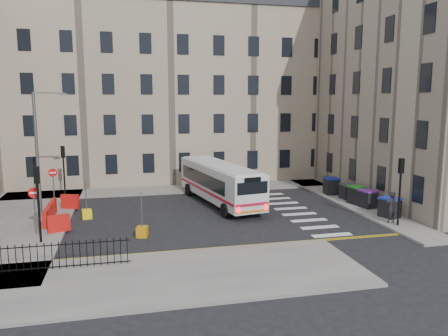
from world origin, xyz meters
name	(u,v)px	position (x,y,z in m)	size (l,w,h in m)	color
ground	(238,213)	(0.00, 0.00, 0.00)	(120.00, 120.00, 0.00)	black
pavement_north	(143,191)	(-6.00, 8.60, 0.07)	(36.00, 3.20, 0.15)	slate
pavement_east	(331,194)	(9.00, 4.00, 0.07)	(2.40, 26.00, 0.15)	slate
pavement_west	(22,221)	(-14.00, 1.00, 0.07)	(6.00, 22.00, 0.15)	slate
pavement_sw	(140,279)	(-7.00, -10.00, 0.07)	(20.00, 6.00, 0.15)	slate
terrace_north	(127,90)	(-7.00, 15.50, 8.62)	(38.30, 10.80, 17.20)	gray
corner_east	(437,77)	(19.00, 5.00, 9.62)	(17.80, 24.30, 19.20)	gray
traffic_light_east	(400,181)	(8.60, -5.50, 2.87)	(0.28, 0.22, 4.10)	black
traffic_light_nw	(64,164)	(-12.00, 6.50, 2.87)	(0.28, 0.22, 4.10)	black
traffic_light_sw	(38,192)	(-12.00, -4.00, 2.87)	(0.28, 0.22, 4.10)	black
streetlamp	(37,152)	(-13.00, 2.00, 4.34)	(0.50, 0.22, 8.14)	#595B5E
no_entry_north	(53,179)	(-12.50, 4.50, 2.08)	(0.60, 0.08, 3.00)	#595B5E
no_entry_south	(34,201)	(-12.50, -2.50, 2.08)	(0.60, 0.08, 3.00)	#595B5E
roadworks_barriers	(56,212)	(-11.84, 0.50, 0.65)	(1.66, 6.26, 1.00)	red
iron_railings	(41,257)	(-11.25, -8.20, 0.75)	(7.80, 0.04, 1.20)	black
bus	(219,181)	(-0.65, 2.99, 1.69)	(4.38, 11.01, 2.92)	silver
wheelie_bin_a	(389,207)	(9.16, -3.76, 0.80)	(1.36, 1.45, 1.29)	black
wheelie_bin_b	(368,199)	(9.21, -1.09, 0.78)	(1.18, 1.30, 1.25)	black
wheelie_bin_c	(357,195)	(9.06, 0.13, 0.80)	(1.25, 1.37, 1.29)	black
wheelie_bin_d	(347,191)	(9.15, 1.73, 0.73)	(0.97, 1.09, 1.15)	black
wheelie_bin_e	(331,186)	(8.75, 3.59, 0.82)	(1.18, 1.32, 1.34)	black
pedestrian	(391,207)	(8.48, -4.93, 1.12)	(0.71, 0.47, 1.94)	black
bollard_yellow	(87,214)	(-10.00, 0.89, 0.30)	(0.60, 0.60, 0.60)	yellow
bollard_chevron	(142,232)	(-6.64, -3.86, 0.30)	(0.60, 0.60, 0.60)	#BF7D0B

